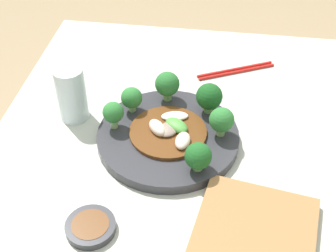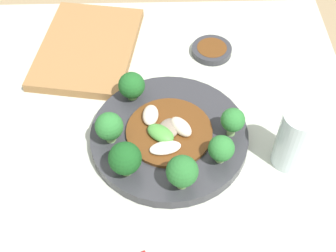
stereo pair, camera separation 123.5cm
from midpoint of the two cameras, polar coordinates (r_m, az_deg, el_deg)
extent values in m
cube|color=#B7BCAD|center=(1.04, -1.92, -42.44)|extent=(0.89, 0.78, 0.70)
cylinder|color=#333338|center=(0.68, -4.95, -40.60)|extent=(0.29, 0.29, 0.02)
cylinder|color=#89B76B|center=(0.66, 7.12, -40.45)|extent=(0.02, 0.02, 0.02)
sphere|color=#2D7533|center=(0.63, 7.40, -40.07)|extent=(0.05, 0.05, 0.05)
cylinder|color=#89B76B|center=(0.68, -16.81, -37.48)|extent=(0.02, 0.02, 0.02)
sphere|color=#2D7533|center=(0.65, -17.40, -36.96)|extent=(0.04, 0.04, 0.04)
cylinder|color=#7AAD5B|center=(0.66, 1.50, -49.11)|extent=(0.02, 0.02, 0.01)
sphere|color=#1E5B23|center=(0.63, 1.57, -49.14)|extent=(0.05, 0.05, 0.05)
cylinder|color=#7AAD5B|center=(0.68, 4.38, -34.35)|extent=(0.02, 0.02, 0.02)
sphere|color=#19511E|center=(0.64, 4.55, -33.66)|extent=(0.06, 0.06, 0.06)
cylinder|color=#7AAD5B|center=(0.69, -4.51, -30.89)|extent=(0.02, 0.02, 0.02)
sphere|color=#286B2D|center=(0.66, -4.68, -30.05)|extent=(0.05, 0.05, 0.05)
cylinder|color=#89B76B|center=(0.69, -12.32, -33.59)|extent=(0.02, 0.02, 0.02)
sphere|color=#2D7533|center=(0.66, -12.70, -32.98)|extent=(0.05, 0.05, 0.05)
cylinder|color=#5B3314|center=(0.67, -5.04, -40.43)|extent=(0.16, 0.16, 0.01)
ellipsoid|color=beige|center=(0.66, -7.57, -40.07)|extent=(0.06, 0.05, 0.02)
ellipsoid|color=gray|center=(0.66, -5.00, -40.38)|extent=(0.06, 0.05, 0.01)
ellipsoid|color=beige|center=(0.65, -1.88, -43.59)|extent=(0.05, 0.03, 0.02)
ellipsoid|color=silver|center=(0.66, -3.28, -36.91)|extent=(0.04, 0.06, 0.01)
ellipsoid|color=#4C933D|center=(0.66, -3.47, -39.53)|extent=(0.06, 0.06, 0.02)
cylinder|color=silver|center=(0.69, -24.76, -30.50)|extent=(0.06, 0.06, 0.12)
cylinder|color=red|center=(0.77, 9.72, -21.06)|extent=(0.10, 0.18, 0.01)
cylinder|color=red|center=(0.77, 10.13, -21.79)|extent=(0.10, 0.18, 0.01)
cylinder|color=#333338|center=(0.71, -26.83, -56.47)|extent=(0.09, 0.09, 0.01)
cylinder|color=#5B3314|center=(0.71, -27.09, -56.51)|extent=(0.07, 0.07, 0.00)
cube|color=olive|center=(0.70, 16.11, -62.61)|extent=(0.31, 0.24, 0.02)
camera|label=1|loc=(0.62, -174.35, -42.84)|focal=50.00mm
camera|label=2|loc=(0.62, 5.65, 42.84)|focal=50.00mm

